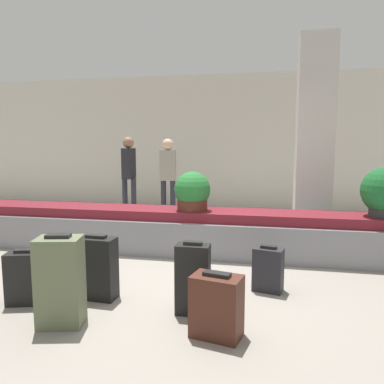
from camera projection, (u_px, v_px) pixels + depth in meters
name	position (u px, v px, depth m)	size (l,w,h in m)	color
ground_plane	(170.00, 283.00, 4.15)	(18.00, 18.00, 0.00)	gray
back_wall	(225.00, 142.00, 9.09)	(18.00, 0.06, 3.20)	beige
carousel	(192.00, 232.00, 5.31)	(7.20, 0.77, 0.62)	gray
pillar	(314.00, 140.00, 5.92)	(0.55, 0.55, 3.20)	beige
suitcase_0	(60.00, 281.00, 3.16)	(0.42, 0.35, 0.79)	#5B6647
suitcase_1	(27.00, 277.00, 3.61)	(0.41, 0.31, 0.53)	black
suitcase_2	(193.00, 279.00, 3.37)	(0.30, 0.18, 0.67)	black
suitcase_3	(97.00, 268.00, 3.71)	(0.40, 0.22, 0.65)	black
suitcase_4	(268.00, 269.00, 3.91)	(0.34, 0.25, 0.49)	#232328
suitcase_5	(217.00, 306.00, 2.97)	(0.44, 0.32, 0.53)	#472319
potted_plant_0	(192.00, 192.00, 5.17)	(0.50, 0.50, 0.54)	#4C2319
traveler_0	(129.00, 169.00, 7.91)	(0.31, 0.34, 1.69)	#282833
traveler_1	(168.00, 171.00, 7.71)	(0.33, 0.23, 1.65)	#282833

